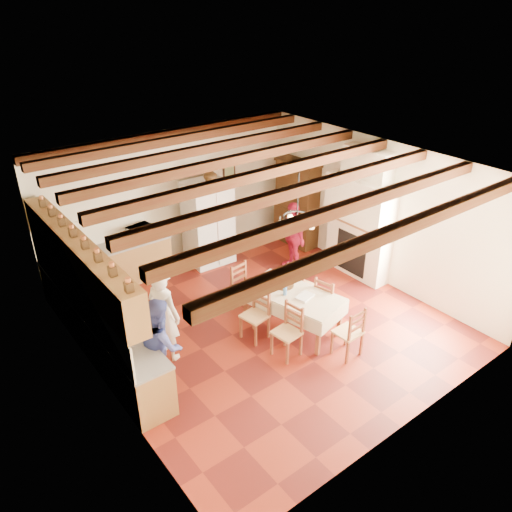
% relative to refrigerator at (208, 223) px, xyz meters
% --- Properties ---
extents(floor, '(6.00, 6.50, 0.02)m').
position_rel_refrigerator_xyz_m(floor, '(-0.55, -2.64, -0.96)').
color(floor, '#511410').
rests_on(floor, ground).
extents(ceiling, '(6.00, 6.50, 0.02)m').
position_rel_refrigerator_xyz_m(ceiling, '(-0.55, -2.64, 2.06)').
color(ceiling, white).
rests_on(ceiling, ground).
extents(wall_back, '(6.00, 0.02, 3.00)m').
position_rel_refrigerator_xyz_m(wall_back, '(-0.55, 0.62, 0.55)').
color(wall_back, beige).
rests_on(wall_back, ground).
extents(wall_front, '(6.00, 0.02, 3.00)m').
position_rel_refrigerator_xyz_m(wall_front, '(-0.55, -5.90, 0.55)').
color(wall_front, beige).
rests_on(wall_front, ground).
extents(wall_left, '(0.02, 6.50, 3.00)m').
position_rel_refrigerator_xyz_m(wall_left, '(-3.56, -2.64, 0.55)').
color(wall_left, beige).
rests_on(wall_left, ground).
extents(wall_right, '(0.02, 6.50, 3.00)m').
position_rel_refrigerator_xyz_m(wall_right, '(2.46, -2.64, 0.55)').
color(wall_right, beige).
rests_on(wall_right, ground).
extents(ceiling_beams, '(6.00, 6.30, 0.16)m').
position_rel_refrigerator_xyz_m(ceiling_beams, '(-0.55, -2.64, 1.96)').
color(ceiling_beams, '#3D170D').
rests_on(ceiling_beams, ground).
extents(lower_cabinets_left, '(0.60, 4.30, 0.86)m').
position_rel_refrigerator_xyz_m(lower_cabinets_left, '(-3.25, -1.59, -0.52)').
color(lower_cabinets_left, brown).
rests_on(lower_cabinets_left, ground).
extents(lower_cabinets_back, '(2.30, 0.60, 0.86)m').
position_rel_refrigerator_xyz_m(lower_cabinets_back, '(-2.10, 0.31, -0.52)').
color(lower_cabinets_back, brown).
rests_on(lower_cabinets_back, ground).
extents(countertop_left, '(0.62, 4.30, 0.04)m').
position_rel_refrigerator_xyz_m(countertop_left, '(-3.25, -1.59, -0.07)').
color(countertop_left, slate).
rests_on(countertop_left, lower_cabinets_left).
extents(countertop_back, '(2.34, 0.62, 0.04)m').
position_rel_refrigerator_xyz_m(countertop_back, '(-2.10, 0.31, -0.07)').
color(countertop_back, slate).
rests_on(countertop_back, lower_cabinets_back).
extents(backsplash_left, '(0.03, 4.30, 0.60)m').
position_rel_refrigerator_xyz_m(backsplash_left, '(-3.54, -1.59, 0.25)').
color(backsplash_left, white).
rests_on(backsplash_left, ground).
extents(backsplash_back, '(2.30, 0.03, 0.60)m').
position_rel_refrigerator_xyz_m(backsplash_back, '(-2.10, 0.59, 0.25)').
color(backsplash_back, white).
rests_on(backsplash_back, ground).
extents(upper_cabinets, '(0.35, 4.20, 0.70)m').
position_rel_refrigerator_xyz_m(upper_cabinets, '(-3.38, -1.59, 0.90)').
color(upper_cabinets, brown).
rests_on(upper_cabinets, ground).
extents(fireplace, '(0.56, 1.60, 2.80)m').
position_rel_refrigerator_xyz_m(fireplace, '(2.17, -2.44, 0.45)').
color(fireplace, beige).
rests_on(fireplace, ground).
extents(wall_picture, '(0.34, 0.03, 0.42)m').
position_rel_refrigerator_xyz_m(wall_picture, '(1.00, 0.59, 0.90)').
color(wall_picture, black).
rests_on(wall_picture, ground).
extents(refrigerator, '(0.98, 0.82, 1.90)m').
position_rel_refrigerator_xyz_m(refrigerator, '(0.00, 0.00, 0.00)').
color(refrigerator, silver).
rests_on(refrigerator, floor).
extents(hutch, '(0.56, 1.17, 2.07)m').
position_rel_refrigerator_xyz_m(hutch, '(2.20, -0.50, 0.09)').
color(hutch, '#321D0C').
rests_on(hutch, floor).
extents(dining_table, '(1.27, 1.90, 0.76)m').
position_rel_refrigerator_xyz_m(dining_table, '(-0.21, -3.14, -0.28)').
color(dining_table, beige).
rests_on(dining_table, floor).
extents(chandelier, '(0.47, 0.47, 0.03)m').
position_rel_refrigerator_xyz_m(chandelier, '(-0.21, -3.14, 1.30)').
color(chandelier, black).
rests_on(chandelier, ground).
extents(chair_left_near, '(0.45, 0.47, 0.96)m').
position_rel_refrigerator_xyz_m(chair_left_near, '(-0.81, -3.66, -0.47)').
color(chair_left_near, brown).
rests_on(chair_left_near, floor).
extents(chair_left_far, '(0.47, 0.48, 0.96)m').
position_rel_refrigerator_xyz_m(chair_left_far, '(-0.94, -2.94, -0.47)').
color(chair_left_far, brown).
rests_on(chair_left_far, floor).
extents(chair_right_near, '(0.48, 0.50, 0.96)m').
position_rel_refrigerator_xyz_m(chair_right_near, '(0.45, -3.36, -0.47)').
color(chair_right_near, brown).
rests_on(chair_right_near, floor).
extents(chair_right_far, '(0.49, 0.50, 0.96)m').
position_rel_refrigerator_xyz_m(chair_right_far, '(0.40, -2.64, -0.47)').
color(chair_right_far, brown).
rests_on(chair_right_far, floor).
extents(chair_end_near, '(0.44, 0.42, 0.96)m').
position_rel_refrigerator_xyz_m(chair_end_near, '(0.02, -4.27, -0.47)').
color(chair_end_near, brown).
rests_on(chair_end_near, floor).
extents(chair_end_far, '(0.48, 0.46, 0.96)m').
position_rel_refrigerator_xyz_m(chair_end_far, '(-0.54, -2.11, -0.47)').
color(chair_end_far, brown).
rests_on(chair_end_far, floor).
extents(person_man, '(0.59, 0.71, 1.67)m').
position_rel_refrigerator_xyz_m(person_man, '(-2.42, -2.44, -0.12)').
color(person_man, white).
rests_on(person_man, floor).
extents(person_woman_blue, '(0.75, 0.89, 1.62)m').
position_rel_refrigerator_xyz_m(person_woman_blue, '(-2.84, -3.08, -0.14)').
color(person_woman_blue, '#3A448C').
rests_on(person_woman_blue, floor).
extents(person_woman_red, '(0.59, 0.98, 1.57)m').
position_rel_refrigerator_xyz_m(person_woman_red, '(1.29, -1.39, -0.17)').
color(person_woman_red, maroon).
rests_on(person_woman_red, floor).
extents(microwave, '(0.55, 0.42, 0.28)m').
position_rel_refrigerator_xyz_m(microwave, '(-1.49, 0.31, 0.09)').
color(microwave, silver).
rests_on(microwave, countertop_back).
extents(fridge_vase, '(0.32, 0.32, 0.30)m').
position_rel_refrigerator_xyz_m(fridge_vase, '(0.11, 0.00, 1.10)').
color(fridge_vase, '#321D0C').
rests_on(fridge_vase, refrigerator).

